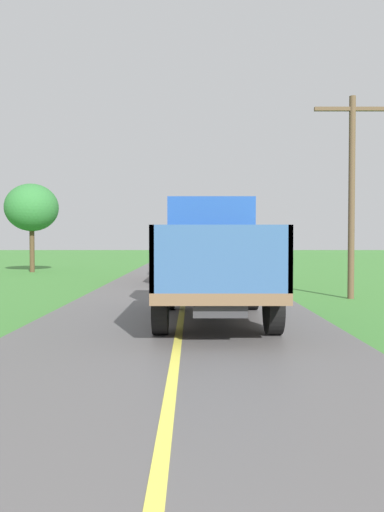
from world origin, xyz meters
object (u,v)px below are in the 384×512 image
at_px(banana_truck_far, 194,249).
at_px(roadside_tree_near_left, 33,208).
at_px(banana_truck_near, 213,256).
at_px(utility_pole_roadside, 353,187).

bearing_deg(banana_truck_far, roadside_tree_near_left, 144.41).
xyz_separation_m(banana_truck_near, roadside_tree_near_left, (-9.81, 17.38, 2.27)).
distance_m(banana_truck_near, banana_truck_far, 10.67).
relative_size(banana_truck_near, utility_pole_roadside, 0.92).
xyz_separation_m(banana_truck_near, utility_pole_roadside, (4.54, 3.96, 2.02)).
distance_m(banana_truck_near, utility_pole_roadside, 6.35).
distance_m(banana_truck_far, utility_pole_roadside, 8.58).
relative_size(banana_truck_far, roadside_tree_near_left, 1.13).
xyz_separation_m(utility_pole_roadside, roadside_tree_near_left, (-14.35, 13.41, 0.26)).
distance_m(banana_truck_near, roadside_tree_near_left, 20.08).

